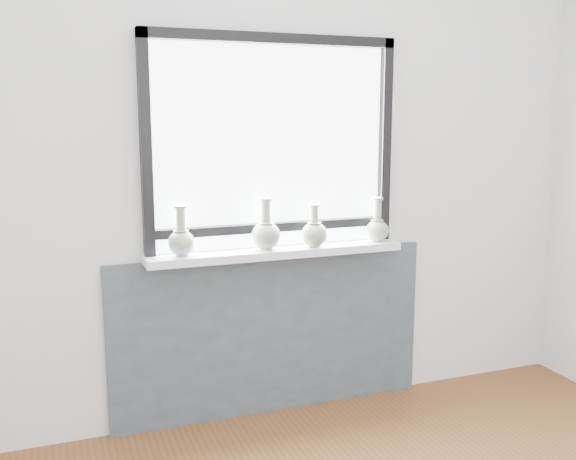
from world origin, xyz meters
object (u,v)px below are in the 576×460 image
object	(u,v)px
windowsill	(277,252)
vase_d	(377,228)
vase_c	(314,233)
vase_a	(181,239)
vase_b	(266,233)

from	to	relation	value
windowsill	vase_d	world-z (taller)	vase_d
windowsill	vase_d	bearing A→B (deg)	-1.19
vase_c	vase_d	xyz separation A→B (m)	(0.37, 0.02, -0.00)
windowsill	vase_c	bearing A→B (deg)	-8.42
vase_a	vase_d	world-z (taller)	vase_a
vase_c	vase_d	world-z (taller)	vase_d
vase_a	vase_b	world-z (taller)	vase_b
windowsill	vase_d	xyz separation A→B (m)	(0.56, -0.01, 0.09)
vase_a	vase_b	xyz separation A→B (m)	(0.42, -0.00, 0.01)
vase_a	vase_c	xyz separation A→B (m)	(0.67, -0.03, -0.01)
vase_a	vase_d	size ratio (longest dim) A/B	1.03
vase_d	vase_a	bearing A→B (deg)	179.51
vase_b	vase_c	distance (m)	0.25
windowsill	vase_a	size ratio (longest dim) A/B	5.49
vase_d	vase_c	bearing A→B (deg)	-177.39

